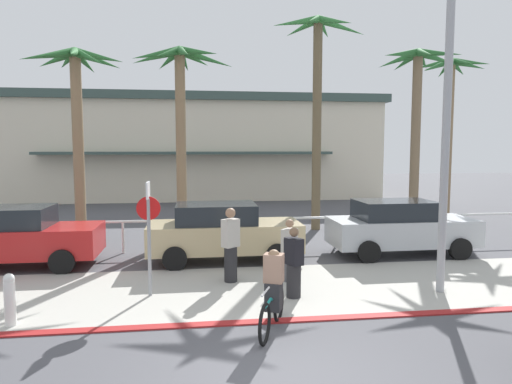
# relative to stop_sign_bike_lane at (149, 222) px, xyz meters

# --- Properties ---
(ground_plane) EXTENTS (80.00, 80.00, 0.00)m
(ground_plane) POSITION_rel_stop_sign_bike_lane_xyz_m (2.22, 5.95, -1.68)
(ground_plane) COLOR #4C4C51
(sidewalk_strip) EXTENTS (44.00, 4.00, 0.02)m
(sidewalk_strip) POSITION_rel_stop_sign_bike_lane_xyz_m (2.22, 0.15, -1.67)
(sidewalk_strip) COLOR #ADAAA0
(sidewalk_strip) RESTS_ON ground
(curb_paint) EXTENTS (44.00, 0.24, 0.03)m
(curb_paint) POSITION_rel_stop_sign_bike_lane_xyz_m (2.22, -1.85, -1.66)
(curb_paint) COLOR maroon
(curb_paint) RESTS_ON ground
(building_backdrop) EXTENTS (25.45, 9.65, 6.68)m
(building_backdrop) POSITION_rel_stop_sign_bike_lane_xyz_m (0.63, 22.06, 1.69)
(building_backdrop) COLOR beige
(building_backdrop) RESTS_ON ground
(rail_fence) EXTENTS (20.79, 0.08, 1.04)m
(rail_fence) POSITION_rel_stop_sign_bike_lane_xyz_m (2.22, 4.45, -0.84)
(rail_fence) COLOR white
(rail_fence) RESTS_ON ground
(stop_sign_bike_lane) EXTENTS (0.52, 0.56, 2.56)m
(stop_sign_bike_lane) POSITION_rel_stop_sign_bike_lane_xyz_m (0.00, 0.00, 0.00)
(stop_sign_bike_lane) COLOR gray
(stop_sign_bike_lane) RESTS_ON ground
(bollard_0) EXTENTS (0.20, 0.20, 1.00)m
(bollard_0) POSITION_rel_stop_sign_bike_lane_xyz_m (-2.40, -1.42, -1.16)
(bollard_0) COLOR white
(bollard_0) RESTS_ON ground
(streetlight_curb) EXTENTS (0.24, 2.54, 7.50)m
(streetlight_curb) POSITION_rel_stop_sign_bike_lane_xyz_m (6.56, -0.82, 2.60)
(streetlight_curb) COLOR #9EA0A5
(streetlight_curb) RESTS_ON ground
(palm_tree_2) EXTENTS (3.24, 3.58, 6.62)m
(palm_tree_2) POSITION_rel_stop_sign_bike_lane_xyz_m (-2.86, 6.00, 3.52)
(palm_tree_2) COLOR #846B4C
(palm_tree_2) RESTS_ON ground
(palm_tree_3) EXTENTS (3.69, 3.48, 6.86)m
(palm_tree_3) POSITION_rel_stop_sign_bike_lane_xyz_m (0.55, 6.48, 3.69)
(palm_tree_3) COLOR #846B4C
(palm_tree_3) RESTS_ON ground
(palm_tree_4) EXTENTS (3.77, 3.32, 8.45)m
(palm_tree_4) POSITION_rel_stop_sign_bike_lane_xyz_m (5.89, 7.80, 4.45)
(palm_tree_4) COLOR brown
(palm_tree_4) RESTS_ON ground
(palm_tree_5) EXTENTS (3.45, 3.35, 7.08)m
(palm_tree_5) POSITION_rel_stop_sign_bike_lane_xyz_m (9.52, 6.69, 3.66)
(palm_tree_5) COLOR #756047
(palm_tree_5) RESTS_ON ground
(palm_tree_6) EXTENTS (3.34, 3.37, 7.28)m
(palm_tree_6) POSITION_rel_stop_sign_bike_lane_xyz_m (12.32, 9.17, 3.98)
(palm_tree_6) COLOR #846B4C
(palm_tree_6) RESTS_ON ground
(car_red_1) EXTENTS (4.40, 2.02, 1.69)m
(car_red_1) POSITION_rel_stop_sign_bike_lane_xyz_m (-3.92, 3.06, -0.81)
(car_red_1) COLOR red
(car_red_1) RESTS_ON ground
(car_tan_2) EXTENTS (4.40, 2.02, 1.69)m
(car_tan_2) POSITION_rel_stop_sign_bike_lane_xyz_m (1.81, 3.03, -0.81)
(car_tan_2) COLOR tan
(car_tan_2) RESTS_ON ground
(car_silver_3) EXTENTS (4.40, 2.02, 1.69)m
(car_silver_3) POSITION_rel_stop_sign_bike_lane_xyz_m (7.28, 3.09, -0.81)
(car_silver_3) COLOR #B2B7BC
(car_silver_3) RESTS_ON ground
(cyclist_teal_1) EXTENTS (0.76, 1.70, 1.50)m
(cyclist_teal_1) POSITION_rel_stop_sign_bike_lane_xyz_m (2.40, -2.21, -0.98)
(cyclist_teal_1) COLOR black
(cyclist_teal_1) RESTS_ON ground
(pedestrian_0) EXTENTS (0.43, 0.47, 1.58)m
(pedestrian_0) POSITION_rel_stop_sign_bike_lane_xyz_m (3.14, -0.53, -0.96)
(pedestrian_0) COLOR #232326
(pedestrian_0) RESTS_ON ground
(pedestrian_1) EXTENTS (0.48, 0.45, 1.85)m
(pedestrian_1) POSITION_rel_stop_sign_bike_lane_xyz_m (1.87, 0.84, -0.81)
(pedestrian_1) COLOR #232326
(pedestrian_1) RESTS_ON ground
(pedestrian_2) EXTENTS (0.46, 0.47, 1.56)m
(pedestrian_2) POSITION_rel_stop_sign_bike_lane_xyz_m (3.31, 0.71, -0.97)
(pedestrian_2) COLOR #4C4C51
(pedestrian_2) RESTS_ON ground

